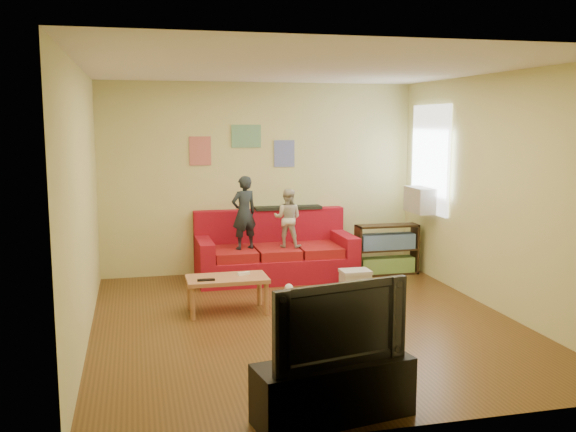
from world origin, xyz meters
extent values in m
cube|color=brown|center=(0.00, 0.00, -0.01)|extent=(4.50, 5.00, 0.01)
cube|color=white|center=(0.00, 0.00, 2.71)|extent=(4.50, 5.00, 0.01)
cube|color=#DCDB8A|center=(0.00, 2.50, 1.35)|extent=(4.50, 0.01, 2.70)
cube|color=#DCDB8A|center=(0.00, -2.50, 1.35)|extent=(4.50, 0.01, 2.70)
cube|color=#DCDB8A|center=(-2.25, 0.00, 1.35)|extent=(0.01, 5.00, 2.70)
cube|color=#DCDB8A|center=(2.25, 0.00, 1.35)|extent=(0.01, 5.00, 2.70)
cube|color=#A60F21|center=(0.11, 2.00, 0.16)|extent=(2.16, 0.97, 0.32)
cube|color=#A60F21|center=(0.11, 2.39, 0.62)|extent=(2.16, 0.19, 0.59)
cube|color=#A60F21|center=(-0.87, 2.00, 0.46)|extent=(0.19, 0.97, 0.27)
cube|color=#A60F21|center=(1.09, 2.00, 0.46)|extent=(0.19, 0.97, 0.27)
cube|color=maroon|center=(-0.48, 1.92, 0.39)|extent=(0.56, 0.73, 0.13)
cube|color=maroon|center=(0.11, 1.92, 0.39)|extent=(0.56, 0.73, 0.13)
cube|color=maroon|center=(0.70, 1.92, 0.39)|extent=(0.56, 0.73, 0.13)
cube|color=black|center=(0.38, 2.39, 0.93)|extent=(0.97, 0.24, 0.04)
imported|color=#1D252B|center=(-0.34, 1.90, 0.95)|extent=(0.42, 0.34, 0.99)
imported|color=beige|center=(0.26, 1.90, 0.85)|extent=(0.48, 0.44, 0.80)
cube|color=#B9794F|center=(-0.77, 0.57, 0.39)|extent=(0.91, 0.50, 0.05)
cylinder|color=#B9794F|center=(-1.18, 0.36, 0.18)|extent=(0.05, 0.05, 0.36)
cylinder|color=#B9794F|center=(-0.36, 0.36, 0.18)|extent=(0.05, 0.05, 0.36)
cylinder|color=#B9794F|center=(-1.18, 0.77, 0.18)|extent=(0.05, 0.05, 0.36)
cylinder|color=#B9794F|center=(-0.36, 0.77, 0.18)|extent=(0.05, 0.05, 0.36)
cube|color=black|center=(-1.02, 0.45, 0.42)|extent=(0.19, 0.05, 0.02)
cube|color=white|center=(-0.57, 0.62, 0.43)|extent=(0.16, 0.10, 0.03)
cube|color=#2F2010|center=(1.27, 1.87, 0.36)|extent=(0.03, 0.27, 0.71)
cube|color=#2F2010|center=(2.13, 1.87, 0.36)|extent=(0.03, 0.27, 0.71)
cube|color=#2F2010|center=(1.70, 1.87, 0.01)|extent=(0.89, 0.27, 0.03)
cube|color=#2F2010|center=(1.70, 1.87, 0.70)|extent=(0.89, 0.27, 0.03)
cube|color=#2F2010|center=(1.70, 1.87, 0.36)|extent=(0.84, 0.27, 0.02)
cube|color=#5C8C3F|center=(1.70, 1.87, 0.13)|extent=(0.78, 0.22, 0.21)
cube|color=#3F5E8C|center=(1.70, 1.87, 0.47)|extent=(0.78, 0.22, 0.21)
cube|color=white|center=(2.22, 1.65, 1.64)|extent=(0.04, 1.08, 1.48)
cube|color=#B7B2A3|center=(2.10, 1.65, 1.08)|extent=(0.28, 0.55, 0.35)
cube|color=#D87266|center=(-0.85, 2.48, 1.75)|extent=(0.30, 0.01, 0.40)
cube|color=#72B27F|center=(-0.20, 2.48, 1.95)|extent=(0.42, 0.01, 0.32)
cube|color=#727FCC|center=(0.35, 2.48, 1.70)|extent=(0.30, 0.01, 0.38)
cube|color=silver|center=(0.98, 1.16, 0.11)|extent=(0.36, 0.27, 0.22)
cube|color=silver|center=(0.98, 1.16, 0.24)|extent=(0.38, 0.29, 0.04)
cube|color=black|center=(0.98, 1.02, 0.12)|extent=(0.16, 0.00, 0.05)
cube|color=black|center=(-0.39, -2.25, 0.22)|extent=(1.23, 0.59, 0.44)
imported|color=black|center=(-0.39, -2.25, 0.74)|extent=(1.06, 0.36, 0.61)
sphere|color=silver|center=(0.11, 1.23, 0.06)|extent=(0.12, 0.12, 0.11)
camera|label=1|loc=(-1.75, -6.48, 2.16)|focal=40.00mm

